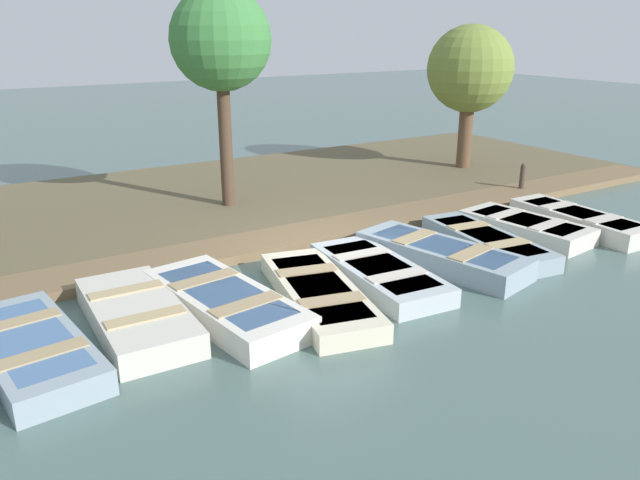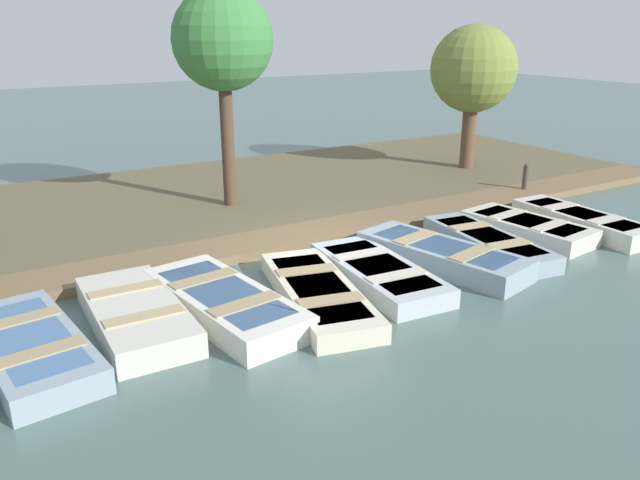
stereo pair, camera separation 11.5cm
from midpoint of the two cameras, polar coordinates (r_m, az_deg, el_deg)
The scene contains 15 objects.
ground_plane at distance 12.20m, azimuth 0.62°, elevation -1.63°, with size 80.00×80.00×0.00m, color #4C6660.
shore_bank at distance 16.42m, azimuth -8.74°, elevation 3.95°, with size 8.00×24.00×0.17m.
dock_walkway at distance 13.15m, azimuth -2.20°, elevation 0.34°, with size 1.21×23.65×0.18m.
rowboat_1 at distance 9.38m, azimuth -25.15°, elevation -8.99°, with size 3.15×1.55×0.39m.
rowboat_2 at distance 9.81m, azimuth -16.73°, elevation -6.57°, with size 2.91×1.28×0.42m.
rowboat_3 at distance 9.90m, azimuth -9.02°, elevation -5.69°, with size 3.40×1.66×0.42m.
rowboat_4 at distance 10.23m, azimuth -0.45°, elevation -4.87°, with size 3.55×1.84×0.34m.
rowboat_5 at distance 11.06m, azimuth 5.09°, elevation -2.98°, with size 3.15×1.43×0.35m.
rowboat_6 at distance 11.96m, azimuth 10.74°, elevation -1.32°, with size 3.49×1.87×0.43m.
rowboat_7 at distance 12.96m, azimuth 14.76°, elevation -0.17°, with size 3.29×1.34×0.36m.
rowboat_8 at distance 14.10m, azimuth 18.06°, elevation 1.13°, with size 2.84×1.51×0.39m.
rowboat_9 at distance 14.98m, azimuth 22.37°, elevation 1.70°, with size 3.18×1.07×0.41m.
mooring_post_far at distance 17.44m, azimuth 17.82°, elevation 5.32°, with size 0.14×0.14×0.85m.
park_tree_left at distance 14.78m, azimuth -9.30°, elevation 17.43°, with size 2.28×2.28×5.14m.
park_tree_center at distance 19.37m, azimuth 13.38°, elevation 14.85°, with size 2.51×2.51×4.35m.
Camera 1 is at (9.61, -6.14, 4.33)m, focal length 35.00 mm.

